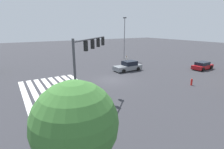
% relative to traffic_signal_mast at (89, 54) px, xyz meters
% --- Properties ---
extents(ground_plane, '(153.64, 153.64, 0.00)m').
position_rel_traffic_signal_mast_xyz_m(ground_plane, '(-5.95, 5.95, -4.83)').
color(ground_plane, '#333338').
extents(crosswalk_markings, '(11.57, 7.25, 0.01)m').
position_rel_traffic_signal_mast_xyz_m(crosswalk_markings, '(-5.95, -1.56, -4.83)').
color(crosswalk_markings, silver).
rests_on(crosswalk_markings, ground_plane).
extents(traffic_signal_mast, '(5.44, 5.44, 6.31)m').
position_rel_traffic_signal_mast_xyz_m(traffic_signal_mast, '(0.00, 0.00, 0.00)').
color(traffic_signal_mast, '#47474C').
rests_on(traffic_signal_mast, ground_plane).
extents(car_0, '(2.19, 4.83, 1.60)m').
position_rel_traffic_signal_mast_xyz_m(car_0, '(-9.35, 11.21, -4.11)').
color(car_0, gray).
rests_on(car_0, ground_plane).
extents(car_1, '(2.17, 4.28, 1.31)m').
position_rel_traffic_signal_mast_xyz_m(car_1, '(-3.31, 22.66, -4.20)').
color(car_1, maroon).
rests_on(car_1, ground_plane).
extents(pedestrian, '(0.41, 0.41, 1.66)m').
position_rel_traffic_signal_mast_xyz_m(pedestrian, '(-13.85, 14.15, -3.91)').
color(pedestrian, brown).
rests_on(pedestrian, ground_plane).
extents(street_light_pole_a, '(0.80, 0.36, 9.16)m').
position_rel_traffic_signal_mast_xyz_m(street_light_pole_a, '(-18.83, 17.09, 0.57)').
color(street_light_pole_a, slate).
rests_on(street_light_pole_a, ground_plane).
extents(tree_corner_b, '(3.17, 3.17, 5.27)m').
position_rel_traffic_signal_mast_xyz_m(tree_corner_b, '(8.17, -4.26, -1.17)').
color(tree_corner_b, brown).
rests_on(tree_corner_b, ground_plane).
extents(fire_hydrant, '(0.22, 0.22, 0.86)m').
position_rel_traffic_signal_mast_xyz_m(fire_hydrant, '(1.10, 13.33, -4.40)').
color(fire_hydrant, red).
rests_on(fire_hydrant, ground_plane).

